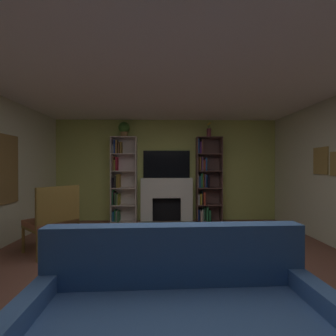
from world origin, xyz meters
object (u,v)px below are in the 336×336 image
at_px(vase_with_flowers, 209,132).
at_px(armchair, 53,218).
at_px(fireplace, 167,198).
at_px(bookshelf_left, 121,180).
at_px(tv, 167,164).
at_px(couch, 179,329).
at_px(bookshelf_right, 206,182).
at_px(potted_plant, 124,129).

bearing_deg(vase_with_flowers, armchair, -145.26).
height_order(fireplace, bookshelf_left, bookshelf_left).
distance_m(fireplace, tv, 0.85).
height_order(bookshelf_left, armchair, bookshelf_left).
bearing_deg(couch, fireplace, 90.39).
distance_m(bookshelf_left, vase_with_flowers, 2.48).
bearing_deg(couch, bookshelf_right, 77.10).
height_order(fireplace, vase_with_flowers, vase_with_flowers).
bearing_deg(vase_with_flowers, bookshelf_right, 157.18).
height_order(fireplace, couch, fireplace).
distance_m(bookshelf_right, potted_plant, 2.42).
distance_m(fireplace, bookshelf_right, 1.06).
bearing_deg(couch, potted_plant, 104.72).
bearing_deg(vase_with_flowers, potted_plant, 179.96).
xyz_separation_m(tv, couch, (0.03, -4.23, -1.15)).
relative_size(tv, armchair, 1.10).
height_order(vase_with_flowers, couch, vase_with_flowers).
distance_m(bookshelf_left, armchair, 2.21).
distance_m(fireplace, bookshelf_left, 1.22).
distance_m(bookshelf_right, vase_with_flowers, 1.26).
height_order(bookshelf_left, bookshelf_right, same).
xyz_separation_m(tv, potted_plant, (-1.05, -0.12, 0.88)).
distance_m(tv, potted_plant, 1.38).
bearing_deg(bookshelf_left, potted_plant, -23.65).
distance_m(vase_with_flowers, couch, 4.67).
xyz_separation_m(fireplace, vase_with_flowers, (1.05, -0.02, 1.66)).
bearing_deg(bookshelf_right, fireplace, -179.47).
relative_size(vase_with_flowers, armchair, 0.35).
distance_m(fireplace, vase_with_flowers, 1.96).
height_order(tv, vase_with_flowers, vase_with_flowers).
xyz_separation_m(tv, vase_with_flowers, (1.05, -0.12, 0.81)).
bearing_deg(bookshelf_right, vase_with_flowers, -22.82).
bearing_deg(vase_with_flowers, fireplace, 178.75).
distance_m(tv, armchair, 2.94).
bearing_deg(potted_plant, tv, 6.51).
xyz_separation_m(fireplace, tv, (0.00, 0.10, 0.85)).
distance_m(tv, bookshelf_left, 1.19).
xyz_separation_m(bookshelf_left, vase_with_flowers, (2.18, -0.03, 1.19)).
distance_m(couch, armchair, 2.83).
distance_m(vase_with_flowers, armchair, 3.89).
relative_size(bookshelf_right, armchair, 1.97).
relative_size(tv, bookshelf_right, 0.56).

